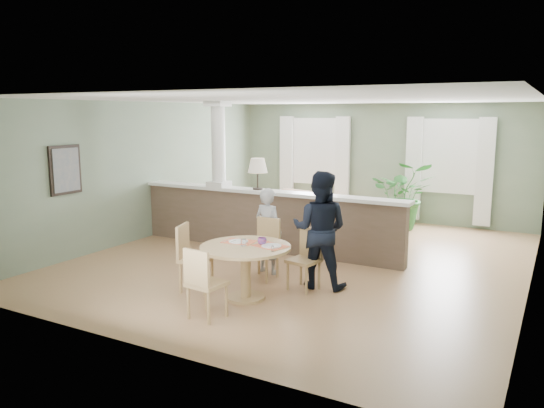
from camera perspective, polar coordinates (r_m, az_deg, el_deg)
The scene contains 12 objects.
ground at distance 9.21m, azimuth 3.52°, elevation -5.90°, with size 8.00×8.00×0.00m, color tan.
room_shell at distance 9.48m, azimuth 5.11°, elevation 5.66°, with size 7.02×8.02×2.71m.
pony_wall at distance 9.67m, azimuth -1.21°, elevation -0.82°, with size 5.32×0.38×2.70m.
sofa at distance 11.06m, azimuth 4.34°, elevation -1.08°, with size 2.78×1.09×0.81m, color #815D46.
houseplant at distance 11.74m, azimuth 13.90°, elevation 0.93°, with size 1.33×1.15×1.47m, color #286127.
dining_table at distance 7.13m, azimuth -2.79°, elevation -5.68°, with size 1.22×1.22×0.83m.
chair_far_boy at distance 8.06m, azimuth -0.77°, elevation -4.47°, with size 0.42×0.42×0.91m.
chair_far_man at distance 7.58m, azimuth 3.73°, elevation -5.57°, with size 0.46×0.46×0.87m.
chair_near at distance 6.50m, azimuth -7.44°, elevation -8.16°, with size 0.45×0.45×0.90m.
chair_side at distance 7.57m, azimuth -8.71°, elevation -5.37°, with size 0.53×0.53×0.95m.
child_person at distance 8.26m, azimuth -0.40°, elevation -2.89°, with size 0.49×0.32×1.35m, color #97979C.
man_person at distance 7.59m, azimuth 5.17°, elevation -2.77°, with size 0.82×0.64×1.68m, color black.
Camera 1 is at (3.77, -8.03, 2.49)m, focal length 35.00 mm.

